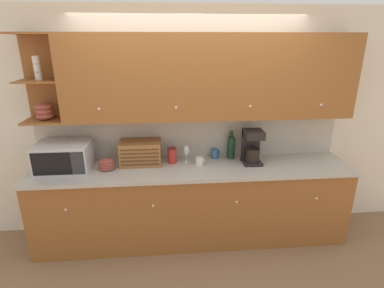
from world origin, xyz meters
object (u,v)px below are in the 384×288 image
(bowl_stack_on_counter, at_px, (107,164))
(wine_bottle, at_px, (231,146))
(bread_box, at_px, (141,152))
(coffee_maker, at_px, (252,146))
(mug, at_px, (200,161))
(storage_canister, at_px, (172,155))
(mug_blue_second, at_px, (215,154))
(microwave, at_px, (64,157))
(wine_glass, at_px, (186,151))

(bowl_stack_on_counter, height_order, wine_bottle, wine_bottle)
(bowl_stack_on_counter, distance_m, wine_bottle, 1.42)
(bowl_stack_on_counter, bearing_deg, bread_box, 19.35)
(bowl_stack_on_counter, height_order, coffee_maker, coffee_maker)
(mug, distance_m, wine_bottle, 0.44)
(storage_canister, bearing_deg, mug_blue_second, 10.65)
(mug, bearing_deg, mug_blue_second, 43.09)
(bread_box, height_order, coffee_maker, coffee_maker)
(microwave, height_order, bread_box, microwave)
(microwave, bearing_deg, mug_blue_second, 6.56)
(microwave, height_order, wine_bottle, wine_bottle)
(wine_glass, bearing_deg, mug_blue_second, 14.49)
(bread_box, xyz_separation_m, mug_blue_second, (0.86, 0.09, -0.08))
(microwave, distance_m, bowl_stack_on_counter, 0.46)
(storage_canister, height_order, mug, storage_canister)
(wine_bottle, distance_m, coffee_maker, 0.26)
(bread_box, xyz_separation_m, wine_glass, (0.51, 0.00, 0.00))
(bread_box, relative_size, storage_canister, 2.58)
(bowl_stack_on_counter, relative_size, coffee_maker, 0.48)
(bowl_stack_on_counter, relative_size, wine_bottle, 0.55)
(microwave, relative_size, mug, 5.54)
(bread_box, height_order, storage_canister, bread_box)
(bowl_stack_on_counter, xyz_separation_m, bread_box, (0.36, 0.13, 0.08))
(microwave, bearing_deg, storage_canister, 4.74)
(microwave, bearing_deg, coffee_maker, 0.40)
(mug_blue_second, bearing_deg, bread_box, -173.82)
(bread_box, distance_m, mug_blue_second, 0.87)
(mug_blue_second, height_order, wine_bottle, wine_bottle)
(wine_glass, height_order, wine_bottle, wine_bottle)
(bowl_stack_on_counter, height_order, bread_box, bread_box)
(bowl_stack_on_counter, relative_size, mug_blue_second, 1.70)
(wine_glass, bearing_deg, coffee_maker, -6.78)
(microwave, bearing_deg, mug, 0.10)
(bread_box, bearing_deg, storage_canister, -0.40)
(bread_box, bearing_deg, wine_bottle, 4.18)
(storage_canister, xyz_separation_m, mug_blue_second, (0.51, 0.10, -0.03))
(storage_canister, bearing_deg, microwave, -175.26)
(bread_box, bearing_deg, mug_blue_second, 6.18)
(bread_box, relative_size, wine_glass, 2.21)
(mug_blue_second, distance_m, coffee_maker, 0.45)
(bread_box, xyz_separation_m, wine_bottle, (1.05, 0.08, 0.02))
(microwave, distance_m, wine_glass, 1.32)
(storage_canister, height_order, mug_blue_second, storage_canister)
(bread_box, xyz_separation_m, coffee_maker, (1.25, -0.08, 0.06))
(bread_box, height_order, mug_blue_second, bread_box)
(bread_box, distance_m, wine_bottle, 1.05)
(mug, bearing_deg, coffee_maker, 1.14)
(microwave, distance_m, wine_bottle, 1.86)
(wine_bottle, bearing_deg, storage_canister, -173.52)
(mug, bearing_deg, bowl_stack_on_counter, -178.29)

